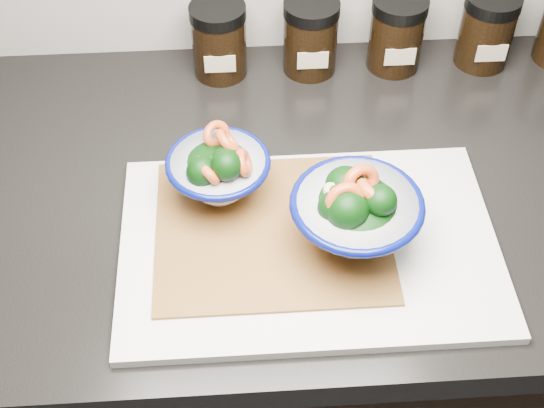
{
  "coord_description": "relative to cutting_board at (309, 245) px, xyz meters",
  "views": [
    {
      "loc": [
        -0.22,
        0.76,
        1.61
      ],
      "look_at": [
        -0.18,
        1.36,
        0.96
      ],
      "focal_mm": 50.0,
      "sensor_mm": 36.0,
      "label": 1
    }
  ],
  "objects": [
    {
      "name": "spice_jar_a",
      "position": [
        -0.1,
        0.35,
        0.05
      ],
      "size": [
        0.08,
        0.08,
        0.11
      ],
      "color": "black",
      "rests_on": "countertop"
    },
    {
      "name": "spice_jar_c",
      "position": [
        0.16,
        0.35,
        0.05
      ],
      "size": [
        0.08,
        0.08,
        0.11
      ],
      "color": "black",
      "rests_on": "countertop"
    },
    {
      "name": "bowl_left",
      "position": [
        -0.1,
        0.08,
        0.05
      ],
      "size": [
        0.13,
        0.13,
        0.1
      ],
      "rotation": [
        0.0,
        0.0,
        -0.42
      ],
      "color": "white",
      "rests_on": "bamboo_mat"
    },
    {
      "name": "cutting_board",
      "position": [
        0.0,
        0.0,
        0.0
      ],
      "size": [
        0.45,
        0.3,
        0.01
      ],
      "primitive_type": "cube",
      "color": "silver",
      "rests_on": "countertop"
    },
    {
      "name": "bowl_right",
      "position": [
        0.05,
        -0.01,
        0.06
      ],
      "size": [
        0.15,
        0.15,
        0.12
      ],
      "rotation": [
        0.0,
        0.0,
        -0.12
      ],
      "color": "white",
      "rests_on": "bamboo_mat"
    },
    {
      "name": "spice_jar_b",
      "position": [
        0.04,
        0.35,
        0.05
      ],
      "size": [
        0.08,
        0.08,
        0.11
      ],
      "color": "black",
      "rests_on": "countertop"
    },
    {
      "name": "spice_jar_d",
      "position": [
        0.3,
        0.35,
        0.05
      ],
      "size": [
        0.08,
        0.08,
        0.11
      ],
      "color": "black",
      "rests_on": "countertop"
    },
    {
      "name": "countertop",
      "position": [
        0.14,
        0.11,
        -0.03
      ],
      "size": [
        3.5,
        0.6,
        0.04
      ],
      "primitive_type": "cube",
      "color": "black",
      "rests_on": "cabinet"
    },
    {
      "name": "bamboo_mat",
      "position": [
        -0.04,
        0.02,
        0.01
      ],
      "size": [
        0.28,
        0.24,
        0.0
      ],
      "primitive_type": "cube",
      "color": "#9D692F",
      "rests_on": "cutting_board"
    },
    {
      "name": "cabinet",
      "position": [
        0.14,
        0.11,
        -0.48
      ],
      "size": [
        3.43,
        0.58,
        0.86
      ],
      "primitive_type": "cube",
      "color": "black",
      "rests_on": "ground"
    }
  ]
}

